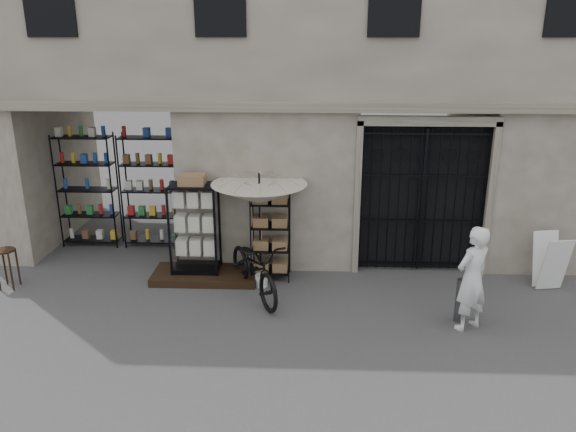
{
  "coord_description": "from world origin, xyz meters",
  "views": [
    {
      "loc": [
        -0.4,
        -8.29,
        4.56
      ],
      "look_at": [
        -0.8,
        1.4,
        1.35
      ],
      "focal_mm": 35.0,
      "sensor_mm": 36.0,
      "label": 1
    }
  ],
  "objects_px": {
    "shopkeeper": "(466,328)",
    "easel_sign": "(550,262)",
    "display_cabinet": "(195,233)",
    "white_bucket": "(261,280)",
    "wire_rack": "(271,239)",
    "bicycle": "(255,295)",
    "steel_bollard": "(459,300)",
    "wooden_stool": "(8,268)",
    "market_umbrella": "(259,188)"
  },
  "relations": [
    {
      "from": "wooden_stool",
      "to": "market_umbrella",
      "type": "bearing_deg",
      "value": 6.97
    },
    {
      "from": "display_cabinet",
      "to": "wire_rack",
      "type": "height_order",
      "value": "display_cabinet"
    },
    {
      "from": "steel_bollard",
      "to": "wire_rack",
      "type": "bearing_deg",
      "value": 153.45
    },
    {
      "from": "white_bucket",
      "to": "shopkeeper",
      "type": "relative_size",
      "value": 0.14
    },
    {
      "from": "market_umbrella",
      "to": "wooden_stool",
      "type": "xyz_separation_m",
      "value": [
        -4.64,
        -0.57,
        -1.42
      ]
    },
    {
      "from": "wire_rack",
      "to": "shopkeeper",
      "type": "xyz_separation_m",
      "value": [
        3.29,
        -1.82,
        -0.79
      ]
    },
    {
      "from": "display_cabinet",
      "to": "shopkeeper",
      "type": "xyz_separation_m",
      "value": [
        4.72,
        -1.77,
        -0.92
      ]
    },
    {
      "from": "bicycle",
      "to": "easel_sign",
      "type": "xyz_separation_m",
      "value": [
        5.4,
        0.51,
        0.53
      ]
    },
    {
      "from": "bicycle",
      "to": "display_cabinet",
      "type": "bearing_deg",
      "value": 121.13
    },
    {
      "from": "display_cabinet",
      "to": "white_bucket",
      "type": "xyz_separation_m",
      "value": [
        1.28,
        -0.35,
        -0.81
      ]
    },
    {
      "from": "shopkeeper",
      "to": "white_bucket",
      "type": "bearing_deg",
      "value": -55.3
    },
    {
      "from": "white_bucket",
      "to": "bicycle",
      "type": "bearing_deg",
      "value": -102.95
    },
    {
      "from": "easel_sign",
      "to": "shopkeeper",
      "type": "bearing_deg",
      "value": -149.73
    },
    {
      "from": "white_bucket",
      "to": "bicycle",
      "type": "distance_m",
      "value": 0.41
    },
    {
      "from": "market_umbrella",
      "to": "bicycle",
      "type": "bearing_deg",
      "value": -93.95
    },
    {
      "from": "white_bucket",
      "to": "shopkeeper",
      "type": "bearing_deg",
      "value": -22.37
    },
    {
      "from": "steel_bollard",
      "to": "easel_sign",
      "type": "relative_size",
      "value": 0.73
    },
    {
      "from": "bicycle",
      "to": "steel_bollard",
      "type": "bearing_deg",
      "value": -40.65
    },
    {
      "from": "wire_rack",
      "to": "bicycle",
      "type": "distance_m",
      "value": 1.14
    },
    {
      "from": "market_umbrella",
      "to": "bicycle",
      "type": "xyz_separation_m",
      "value": [
        -0.05,
        -0.71,
        -1.81
      ]
    },
    {
      "from": "market_umbrella",
      "to": "steel_bollard",
      "type": "xyz_separation_m",
      "value": [
        3.4,
        -1.52,
        -1.44
      ]
    },
    {
      "from": "bicycle",
      "to": "shopkeeper",
      "type": "bearing_deg",
      "value": -43.65
    },
    {
      "from": "white_bucket",
      "to": "wooden_stool",
      "type": "distance_m",
      "value": 4.7
    },
    {
      "from": "steel_bollard",
      "to": "easel_sign",
      "type": "distance_m",
      "value": 2.37
    },
    {
      "from": "white_bucket",
      "to": "wooden_stool",
      "type": "height_order",
      "value": "wooden_stool"
    },
    {
      "from": "white_bucket",
      "to": "easel_sign",
      "type": "xyz_separation_m",
      "value": [
        5.32,
        0.13,
        0.42
      ]
    },
    {
      "from": "shopkeeper",
      "to": "wire_rack",
      "type": "bearing_deg",
      "value": -61.85
    },
    {
      "from": "wire_rack",
      "to": "market_umbrella",
      "type": "bearing_deg",
      "value": 179.44
    },
    {
      "from": "steel_bollard",
      "to": "display_cabinet",
      "type": "bearing_deg",
      "value": 161.54
    },
    {
      "from": "display_cabinet",
      "to": "steel_bollard",
      "type": "relative_size",
      "value": 2.48
    },
    {
      "from": "white_bucket",
      "to": "wooden_stool",
      "type": "xyz_separation_m",
      "value": [
        -4.68,
        -0.24,
        0.29
      ]
    },
    {
      "from": "wire_rack",
      "to": "steel_bollard",
      "type": "distance_m",
      "value": 3.6
    },
    {
      "from": "wooden_stool",
      "to": "display_cabinet",
      "type": "bearing_deg",
      "value": 9.86
    },
    {
      "from": "market_umbrella",
      "to": "shopkeeper",
      "type": "distance_m",
      "value": 4.3
    },
    {
      "from": "wire_rack",
      "to": "bicycle",
      "type": "height_order",
      "value": "wire_rack"
    },
    {
      "from": "display_cabinet",
      "to": "easel_sign",
      "type": "bearing_deg",
      "value": -13.36
    },
    {
      "from": "bicycle",
      "to": "white_bucket",
      "type": "bearing_deg",
      "value": 49.73
    },
    {
      "from": "white_bucket",
      "to": "market_umbrella",
      "type": "bearing_deg",
      "value": 96.98
    },
    {
      "from": "display_cabinet",
      "to": "shopkeeper",
      "type": "relative_size",
      "value": 1.07
    },
    {
      "from": "easel_sign",
      "to": "display_cabinet",
      "type": "bearing_deg",
      "value": 168.72
    },
    {
      "from": "market_umbrella",
      "to": "wooden_stool",
      "type": "height_order",
      "value": "market_umbrella"
    },
    {
      "from": "display_cabinet",
      "to": "wire_rack",
      "type": "distance_m",
      "value": 1.44
    },
    {
      "from": "display_cabinet",
      "to": "market_umbrella",
      "type": "relative_size",
      "value": 0.74
    },
    {
      "from": "shopkeeper",
      "to": "bicycle",
      "type": "bearing_deg",
      "value": -49.26
    },
    {
      "from": "bicycle",
      "to": "steel_bollard",
      "type": "height_order",
      "value": "bicycle"
    },
    {
      "from": "bicycle",
      "to": "shopkeeper",
      "type": "height_order",
      "value": "bicycle"
    },
    {
      "from": "wire_rack",
      "to": "market_umbrella",
      "type": "relative_size",
      "value": 0.64
    },
    {
      "from": "shopkeeper",
      "to": "easel_sign",
      "type": "height_order",
      "value": "easel_sign"
    },
    {
      "from": "display_cabinet",
      "to": "white_bucket",
      "type": "bearing_deg",
      "value": -26.69
    },
    {
      "from": "white_bucket",
      "to": "shopkeeper",
      "type": "height_order",
      "value": "white_bucket"
    }
  ]
}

